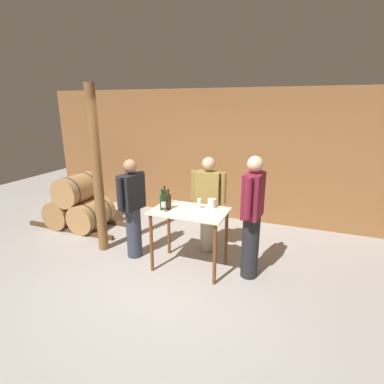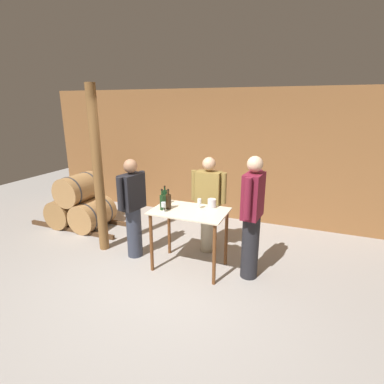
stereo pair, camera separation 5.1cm
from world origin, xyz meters
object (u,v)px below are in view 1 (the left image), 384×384
wine_glass_near_center (199,202)px  ice_bucket (212,203)px  wine_bottle_far_left (165,197)px  person_host (252,216)px  wine_glass_near_left (164,205)px  wooden_post (97,172)px  person_visitor_with_scarf (208,203)px  wine_bottle_center (168,202)px  person_visitor_bearded (132,207)px  wine_bottle_left (162,202)px

wine_glass_near_center → ice_bucket: 0.19m
wine_bottle_far_left → wine_glass_near_center: size_ratio=1.92×
wine_bottle_far_left → person_host: bearing=-2.0°
wine_bottle_far_left → wine_glass_near_left: (0.15, -0.33, -0.01)m
wine_glass_near_left → wooden_post: bearing=170.4°
wine_bottle_far_left → wine_glass_near_center: wine_bottle_far_left is taller
person_visitor_with_scarf → wine_bottle_far_left: bearing=-137.7°
wooden_post → person_visitor_with_scarf: 1.85m
wine_bottle_far_left → wine_bottle_center: bearing=-50.9°
wine_glass_near_center → person_visitor_with_scarf: person_visitor_with_scarf is taller
wine_glass_near_left → wine_bottle_center: bearing=86.4°
person_host → wine_glass_near_left: bearing=-166.7°
wine_glass_near_center → person_visitor_with_scarf: size_ratio=0.09×
person_host → person_visitor_bearded: size_ratio=1.10×
wine_glass_near_center → ice_bucket: wine_glass_near_center is taller
wooden_post → wine_glass_near_left: wooden_post is taller
person_host → person_visitor_bearded: bearing=-177.5°
wine_bottle_center → ice_bucket: wine_bottle_center is taller
wine_bottle_far_left → wine_bottle_left: wine_bottle_left is taller
ice_bucket → person_visitor_bearded: person_visitor_bearded is taller
wooden_post → person_visitor_with_scarf: wooden_post is taller
person_host → person_visitor_with_scarf: (-0.81, 0.54, -0.09)m
wine_bottle_center → wine_glass_near_center: 0.45m
person_host → wine_bottle_left: bearing=-170.6°
wine_bottle_left → person_host: (1.26, 0.21, -0.11)m
wine_bottle_center → person_host: (1.19, 0.14, -0.10)m
wine_bottle_left → person_visitor_bearded: size_ratio=0.20×
person_host → person_visitor_bearded: 1.86m
wine_bottle_far_left → wine_glass_near_center: 0.56m
person_visitor_with_scarf → wooden_post: bearing=-160.1°
person_visitor_with_scarf → person_visitor_bearded: same height
ice_bucket → person_visitor_with_scarf: person_visitor_with_scarf is taller
wine_bottle_far_left → person_host: (1.35, -0.05, -0.10)m
wooden_post → wine_glass_near_center: size_ratio=18.13×
wine_bottle_far_left → person_visitor_with_scarf: (0.54, 0.49, -0.19)m
wooden_post → wine_glass_near_center: wooden_post is taller
wooden_post → wine_bottle_left: (1.22, -0.14, -0.31)m
wine_glass_near_center → ice_bucket: size_ratio=1.14×
ice_bucket → person_host: bearing=-13.8°
wine_bottle_left → wine_glass_near_center: bearing=27.9°
wine_bottle_left → person_visitor_bearded: person_visitor_bearded is taller
wooden_post → wine_bottle_far_left: size_ratio=9.46×
wooden_post → wine_bottle_far_left: (1.14, 0.12, -0.32)m
wine_bottle_far_left → ice_bucket: (0.72, 0.11, -0.05)m
wine_glass_near_left → ice_bucket: (0.57, 0.44, -0.04)m
person_visitor_bearded → wine_glass_near_center: bearing=6.7°
wine_glass_near_left → person_visitor_with_scarf: size_ratio=0.09×
ice_bucket → person_visitor_with_scarf: size_ratio=0.08×
wine_glass_near_left → ice_bucket: size_ratio=1.11×
person_visitor_with_scarf → wine_glass_near_center: bearing=-86.7°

